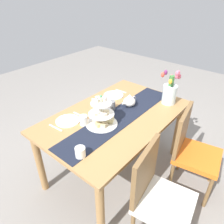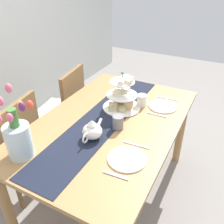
# 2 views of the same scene
# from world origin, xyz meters

# --- Properties ---
(ground_plane) EXTENTS (8.00, 8.00, 0.00)m
(ground_plane) POSITION_xyz_m (0.00, 0.00, 0.00)
(ground_plane) COLOR gray
(dining_table) EXTENTS (1.53, 0.96, 0.77)m
(dining_table) POSITION_xyz_m (0.00, 0.00, 0.66)
(dining_table) COLOR #A37747
(dining_table) RESTS_ON ground_plane
(chair_left) EXTENTS (0.49, 0.49, 0.91)m
(chair_left) POSITION_xyz_m (-0.32, 0.71, 0.50)
(chair_left) COLOR brown
(chair_left) RESTS_ON ground_plane
(chair_right) EXTENTS (0.48, 0.48, 0.91)m
(chair_right) POSITION_xyz_m (0.36, 0.71, 0.50)
(chair_right) COLOR brown
(chair_right) RESTS_ON ground_plane
(table_runner) EXTENTS (1.50, 0.30, 0.00)m
(table_runner) POSITION_xyz_m (0.00, 0.05, 0.77)
(table_runner) COLOR black
(table_runner) RESTS_ON dining_table
(tiered_cake_stand) EXTENTS (0.30, 0.30, 0.30)m
(tiered_cake_stand) POSITION_xyz_m (0.20, -0.00, 0.85)
(tiered_cake_stand) COLOR beige
(tiered_cake_stand) RESTS_ON table_runner
(teapot) EXTENTS (0.24, 0.13, 0.14)m
(teapot) POSITION_xyz_m (-0.23, 0.00, 0.82)
(teapot) COLOR white
(teapot) RESTS_ON table_runner
(tulip_vase) EXTENTS (0.20, 0.19, 0.42)m
(tulip_vase) POSITION_xyz_m (-0.57, 0.29, 0.90)
(tulip_vase) COLOR silver
(tulip_vase) RESTS_ON dining_table
(cream_jug) EXTENTS (0.08, 0.08, 0.08)m
(cream_jug) POSITION_xyz_m (0.63, 0.16, 0.81)
(cream_jug) COLOR white
(cream_jug) RESTS_ON dining_table
(dinner_plate_left) EXTENTS (0.23, 0.23, 0.01)m
(dinner_plate_left) POSITION_xyz_m (-0.31, -0.29, 0.77)
(dinner_plate_left) COLOR white
(dinner_plate_left) RESTS_ON dining_table
(fork_left) EXTENTS (0.03, 0.15, 0.01)m
(fork_left) POSITION_xyz_m (-0.46, -0.29, 0.77)
(fork_left) COLOR silver
(fork_left) RESTS_ON dining_table
(knife_left) EXTENTS (0.02, 0.17, 0.01)m
(knife_left) POSITION_xyz_m (-0.17, -0.29, 0.77)
(knife_left) COLOR silver
(knife_left) RESTS_ON dining_table
(dinner_plate_right) EXTENTS (0.23, 0.23, 0.01)m
(dinner_plate_right) POSITION_xyz_m (0.38, -0.29, 0.77)
(dinner_plate_right) COLOR white
(dinner_plate_right) RESTS_ON dining_table
(fork_right) EXTENTS (0.02, 0.15, 0.01)m
(fork_right) POSITION_xyz_m (0.24, -0.29, 0.77)
(fork_right) COLOR silver
(fork_right) RESTS_ON dining_table
(knife_right) EXTENTS (0.02, 0.17, 0.01)m
(knife_right) POSITION_xyz_m (0.53, -0.29, 0.77)
(knife_right) COLOR silver
(knife_right) RESTS_ON dining_table
(mug_grey) EXTENTS (0.08, 0.08, 0.09)m
(mug_grey) POSITION_xyz_m (-0.06, -0.10, 0.82)
(mug_grey) COLOR slate
(mug_grey) RESTS_ON table_runner
(mug_white_text) EXTENTS (0.08, 0.08, 0.09)m
(mug_white_text) POSITION_xyz_m (0.32, -0.13, 0.81)
(mug_white_text) COLOR white
(mug_white_text) RESTS_ON dining_table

